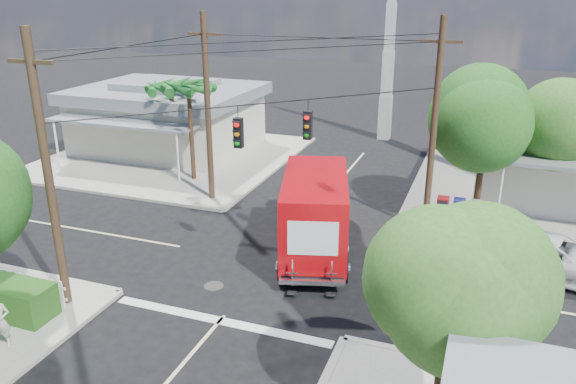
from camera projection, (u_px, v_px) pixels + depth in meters
The scene contains 15 objects.
ground at pixel (270, 262), 21.67m from camera, with size 120.00×120.00×0.00m, color black.
sidewalk_ne at pixel (556, 200), 27.71m from camera, with size 14.12×14.12×0.14m.
sidewalk_nw at pixel (173, 157), 34.75m from camera, with size 14.12×14.12×0.14m.
road_markings at pixel (255, 280), 20.37m from camera, with size 32.00×32.00×0.01m.
building_nw at pixel (168, 116), 35.76m from camera, with size 10.80×10.20×4.30m.
radio_tower at pixel (389, 56), 37.17m from camera, with size 0.80×0.80×17.00m.
tree_ne_front at pixel (487, 119), 23.64m from camera, with size 4.21×4.14×6.66m.
tree_ne_back at pixel (549, 126), 24.93m from camera, with size 3.77×3.66×5.82m.
tree_se at pixel (451, 294), 11.63m from camera, with size 3.67×3.54×5.62m.
palm_nw_front at pixel (189, 89), 28.96m from camera, with size 3.01×3.08×5.59m.
palm_nw_back at pixel (171, 89), 31.06m from camera, with size 3.01×3.08×5.19m.
utility_poles at pixel (247, 131), 21.98m from camera, with size 12.00×10.68×9.00m.
vending_boxes at pixel (459, 211), 24.79m from camera, with size 1.90×0.50×1.10m.
delivery_truck at pixel (315, 211), 22.16m from camera, with size 4.30×8.00×3.33m.
parked_car at pixel (552, 256), 20.47m from camera, with size 2.51×5.45×1.51m, color silver.
Camera 1 is at (7.34, -17.96, 10.05)m, focal length 35.00 mm.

